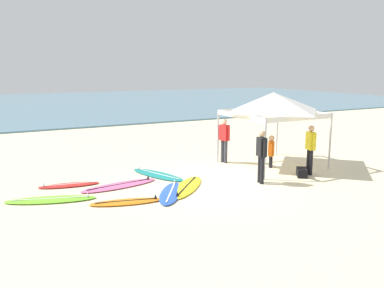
% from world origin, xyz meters
% --- Properties ---
extents(ground_plane, '(80.00, 80.00, 0.00)m').
position_xyz_m(ground_plane, '(0.00, 0.00, 0.00)').
color(ground_plane, beige).
extents(sea, '(80.00, 36.00, 0.10)m').
position_xyz_m(sea, '(0.00, 31.85, 0.05)').
color(sea, '#568499').
rests_on(sea, ground).
extents(canopy_tent, '(3.05, 3.05, 2.75)m').
position_xyz_m(canopy_tent, '(3.15, 0.94, 2.39)').
color(canopy_tent, '#B7B7BC').
rests_on(canopy_tent, ground).
extents(surfboard_orange, '(2.05, 0.97, 0.19)m').
position_xyz_m(surfboard_orange, '(-3.10, -0.67, 0.04)').
color(surfboard_orange, orange).
rests_on(surfboard_orange, ground).
extents(surfboard_lime, '(2.54, 1.38, 0.19)m').
position_xyz_m(surfboard_lime, '(-4.90, 0.49, 0.04)').
color(surfboard_lime, '#7AD12D').
rests_on(surfboard_lime, ground).
extents(surfboard_red, '(1.89, 0.79, 0.19)m').
position_xyz_m(surfboard_red, '(-4.18, 1.72, 0.04)').
color(surfboard_red, red).
rests_on(surfboard_red, ground).
extents(surfboard_blue, '(1.70, 2.20, 0.19)m').
position_xyz_m(surfboard_blue, '(-1.70, -0.51, 0.04)').
color(surfboard_blue, blue).
rests_on(surfboard_blue, ground).
extents(surfboard_teal, '(1.42, 2.48, 0.19)m').
position_xyz_m(surfboard_teal, '(-1.23, 1.57, 0.04)').
color(surfboard_teal, '#19847F').
rests_on(surfboard_teal, ground).
extents(surfboard_pink, '(2.59, 1.04, 0.19)m').
position_xyz_m(surfboard_pink, '(-2.78, 0.95, 0.04)').
color(surfboard_pink, pink).
rests_on(surfboard_pink, ground).
extents(surfboard_yellow, '(2.16, 2.28, 0.19)m').
position_xyz_m(surfboard_yellow, '(-1.01, -0.19, 0.04)').
color(surfboard_yellow, yellow).
rests_on(surfboard_yellow, ground).
extents(person_black, '(0.30, 0.54, 1.71)m').
position_xyz_m(person_black, '(1.33, -0.81, 0.99)').
color(person_black, black).
rests_on(person_black, ground).
extents(person_red, '(0.30, 0.54, 1.71)m').
position_xyz_m(person_red, '(1.83, 2.17, 0.99)').
color(person_red, '#383842').
rests_on(person_red, ground).
extents(person_yellow, '(0.32, 0.53, 1.71)m').
position_xyz_m(person_yellow, '(3.48, -0.73, 0.99)').
color(person_yellow, black).
rests_on(person_yellow, ground).
extents(person_orange, '(0.40, 0.45, 1.20)m').
position_xyz_m(person_orange, '(2.97, 0.72, 0.66)').
color(person_orange, black).
rests_on(person_orange, ground).
extents(gear_bag_near_tent, '(0.61, 0.67, 0.28)m').
position_xyz_m(gear_bag_near_tent, '(3.06, -0.82, 0.14)').
color(gear_bag_near_tent, black).
rests_on(gear_bag_near_tent, ground).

